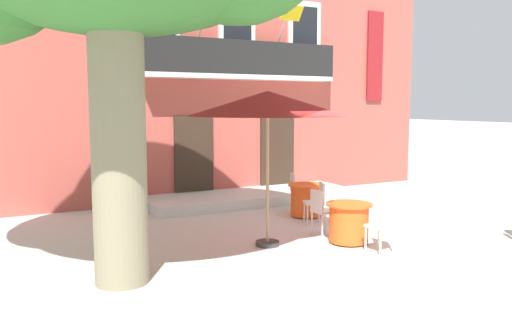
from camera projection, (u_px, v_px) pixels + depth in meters
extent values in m
plane|color=beige|center=(317.00, 240.00, 9.89)|extent=(120.00, 120.00, 0.00)
cube|color=#B24C42|center=(209.00, 67.00, 15.95)|extent=(13.00, 4.00, 7.50)
cube|color=#332319|center=(194.00, 158.00, 13.85)|extent=(1.10, 0.08, 2.30)
cube|color=#332319|center=(277.00, 154.00, 15.05)|extent=(1.10, 0.08, 2.30)
cube|color=silver|center=(159.00, 24.00, 13.04)|extent=(1.10, 0.08, 1.90)
cube|color=black|center=(159.00, 23.00, 13.02)|extent=(0.84, 0.04, 1.60)
cube|color=silver|center=(237.00, 29.00, 14.06)|extent=(1.10, 0.08, 1.90)
cube|color=black|center=(237.00, 29.00, 14.04)|extent=(0.84, 0.04, 1.60)
cube|color=silver|center=(304.00, 34.00, 15.08)|extent=(1.10, 0.08, 1.90)
cube|color=black|center=(305.00, 34.00, 15.05)|extent=(0.84, 0.04, 1.60)
cube|color=silver|center=(242.00, 77.00, 13.95)|extent=(5.60, 0.65, 0.12)
cube|color=black|center=(247.00, 57.00, 13.64)|extent=(5.60, 0.06, 0.90)
cylinder|color=#B2B2B7|center=(202.00, 20.00, 13.09)|extent=(0.04, 0.95, 1.33)
cube|color=white|center=(209.00, 5.00, 12.66)|extent=(0.60, 0.29, 0.38)
cylinder|color=#B2B2B7|center=(283.00, 26.00, 14.20)|extent=(0.04, 0.95, 1.33)
cube|color=yellow|center=(292.00, 13.00, 13.77)|extent=(0.60, 0.29, 0.38)
cylinder|color=#47423D|center=(159.00, 67.00, 12.89)|extent=(0.35, 0.35, 0.27)
ellipsoid|color=#4C8E38|center=(159.00, 53.00, 12.85)|extent=(0.46, 0.46, 0.45)
cylinder|color=slate|center=(215.00, 69.00, 13.60)|extent=(0.27, 0.27, 0.28)
ellipsoid|color=#4C8E38|center=(215.00, 56.00, 13.56)|extent=(0.36, 0.36, 0.39)
cylinder|color=#47423D|center=(266.00, 71.00, 14.31)|extent=(0.27, 0.27, 0.25)
ellipsoid|color=#4C8E38|center=(266.00, 59.00, 14.27)|extent=(0.35, 0.35, 0.43)
cylinder|color=#995638|center=(312.00, 72.00, 15.02)|extent=(0.31, 0.31, 0.29)
ellipsoid|color=#4C8E38|center=(312.00, 61.00, 14.98)|extent=(0.40, 0.40, 0.37)
cube|color=maroon|center=(375.00, 56.00, 16.36)|extent=(0.60, 0.06, 2.80)
cube|color=silver|center=(252.00, 197.00, 13.79)|extent=(5.68, 1.81, 0.25)
cylinder|color=#7F755B|center=(119.00, 157.00, 7.35)|extent=(0.78, 0.78, 3.73)
cylinder|color=#EA561E|center=(349.00, 224.00, 9.67)|extent=(0.74, 0.74, 0.68)
cylinder|color=#EA561E|center=(349.00, 204.00, 9.63)|extent=(0.86, 0.86, 0.04)
cylinder|color=#2D2823|center=(348.00, 242.00, 9.71)|extent=(0.44, 0.44, 0.03)
cylinder|color=silver|center=(325.00, 221.00, 10.55)|extent=(0.04, 0.04, 0.45)
cylinder|color=silver|center=(336.00, 224.00, 10.26)|extent=(0.04, 0.04, 0.45)
cylinder|color=silver|center=(312.00, 223.00, 10.38)|extent=(0.04, 0.04, 0.45)
cylinder|color=silver|center=(322.00, 226.00, 10.09)|extent=(0.04, 0.04, 0.45)
cube|color=silver|center=(324.00, 211.00, 10.29)|extent=(0.42, 0.42, 0.04)
cube|color=silver|center=(317.00, 201.00, 10.18)|extent=(0.06, 0.38, 0.42)
cylinder|color=silver|center=(380.00, 243.00, 8.84)|extent=(0.04, 0.04, 0.45)
cylinder|color=silver|center=(366.00, 239.00, 9.11)|extent=(0.04, 0.04, 0.45)
cylinder|color=silver|center=(393.00, 240.00, 9.04)|extent=(0.04, 0.04, 0.45)
cylinder|color=silver|center=(378.00, 236.00, 9.31)|extent=(0.04, 0.04, 0.45)
cube|color=silver|center=(380.00, 226.00, 9.05)|extent=(0.45, 0.45, 0.04)
cube|color=silver|center=(387.00, 212.00, 9.13)|extent=(0.09, 0.38, 0.42)
cylinder|color=#EA561E|center=(306.00, 201.00, 11.96)|extent=(0.74, 0.74, 0.68)
cylinder|color=#EA561E|center=(307.00, 185.00, 11.92)|extent=(0.86, 0.86, 0.04)
cylinder|color=#2D2823|center=(306.00, 216.00, 12.00)|extent=(0.44, 0.44, 0.03)
cylinder|color=silver|center=(307.00, 215.00, 11.05)|extent=(0.04, 0.04, 0.45)
cylinder|color=silver|center=(304.00, 212.00, 11.38)|extent=(0.04, 0.04, 0.45)
cylinder|color=silver|center=(323.00, 215.00, 11.08)|extent=(0.04, 0.04, 0.45)
cylinder|color=silver|center=(319.00, 212.00, 11.42)|extent=(0.04, 0.04, 0.45)
cube|color=silver|center=(314.00, 203.00, 11.21)|extent=(0.52, 0.52, 0.04)
cube|color=silver|center=(322.00, 192.00, 11.20)|extent=(0.18, 0.37, 0.42)
cylinder|color=silver|center=(305.00, 199.00, 12.90)|extent=(0.04, 0.04, 0.45)
cylinder|color=silver|center=(308.00, 202.00, 12.57)|extent=(0.04, 0.04, 0.45)
cylinder|color=silver|center=(291.00, 200.00, 12.86)|extent=(0.04, 0.04, 0.45)
cylinder|color=silver|center=(294.00, 202.00, 12.52)|extent=(0.04, 0.04, 0.45)
cube|color=silver|center=(300.00, 191.00, 12.68)|extent=(0.51, 0.51, 0.04)
cube|color=silver|center=(292.00, 182.00, 12.64)|extent=(0.17, 0.37, 0.42)
cylinder|color=#997A56|center=(268.00, 178.00, 9.38)|extent=(0.06, 0.06, 2.55)
cylinder|color=#333333|center=(267.00, 243.00, 9.52)|extent=(0.44, 0.44, 0.08)
cone|color=#B21E1E|center=(268.00, 103.00, 9.23)|extent=(2.90, 2.90, 0.45)
cylinder|color=#47423D|center=(132.00, 206.00, 12.48)|extent=(0.30, 0.30, 0.30)
ellipsoid|color=#4C8E38|center=(131.00, 192.00, 12.44)|extent=(0.39, 0.39, 0.36)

